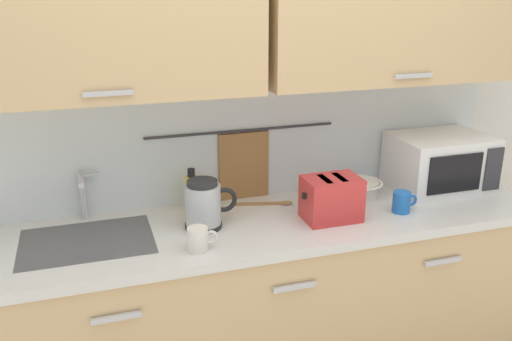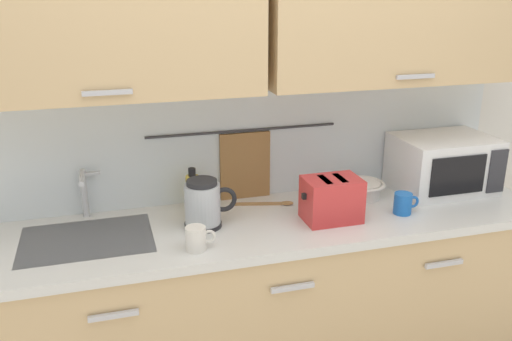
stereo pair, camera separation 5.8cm
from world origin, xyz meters
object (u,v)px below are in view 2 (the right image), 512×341
Objects in this scene: mixing_bowl at (362,188)px; mug_by_kettle at (403,203)px; electric_kettle at (204,204)px; toaster at (332,199)px; microwave at (443,164)px; dish_soap_bottle at (193,191)px; mug_near_sink at (197,238)px; wooden_spoon at (271,203)px.

mug_by_kettle is (0.09, -0.23, 0.00)m from mixing_bowl.
electric_kettle is 0.80m from mixing_bowl.
toaster is (-0.25, -0.20, 0.05)m from mixing_bowl.
dish_soap_bottle is (-1.22, 0.10, -0.05)m from microwave.
mug_near_sink is at bearing -166.71° from microwave.
toaster is (0.61, 0.12, 0.05)m from mug_near_sink.
dish_soap_bottle reaches higher than mug_near_sink.
electric_kettle is 0.55m from toaster.
electric_kettle reaches higher than mug_near_sink.
microwave is at bearing -3.05° from wooden_spoon.
electric_kettle is 0.22m from mug_near_sink.
mug_near_sink is at bearing -169.17° from toaster.
wooden_spoon is (-0.45, 0.03, -0.04)m from mixing_bowl.
mug_by_kettle is at bearing -68.90° from mixing_bowl.
mug_near_sink is (-1.28, -0.30, -0.09)m from microwave.
toaster is (0.55, -0.28, 0.01)m from dish_soap_bottle.
toaster is at bearing -141.16° from mixing_bowl.
microwave reaches higher than electric_kettle.
electric_kettle reaches higher than mixing_bowl.
mug_near_sink is 0.54m from wooden_spoon.
mixing_bowl is (-0.42, 0.01, -0.09)m from microwave.
electric_kettle is 0.89× the size of toaster.
mug_near_sink and mug_by_kettle have the same top height.
microwave reaches higher than dish_soap_bottle.
dish_soap_bottle is 0.72× the size of wooden_spoon.
dish_soap_bottle is 0.94m from mug_by_kettle.
dish_soap_bottle is 0.92× the size of mixing_bowl.
dish_soap_bottle reaches higher than mug_by_kettle.
dish_soap_bottle is 0.81m from mixing_bowl.
mixing_bowl is at bearing -5.91° from dish_soap_bottle.
electric_kettle reaches higher than dish_soap_bottle.
electric_kettle is at bearing 172.61° from mug_by_kettle.
wooden_spoon is (-0.20, 0.23, -0.09)m from toaster.
wooden_spoon is at bearing 176.95° from microwave.
dish_soap_bottle is at bearing 175.46° from microwave.
microwave is 2.35× the size of dish_soap_bottle.
wooden_spoon is (-0.53, 0.26, -0.04)m from mug_by_kettle.
electric_kettle is 0.83× the size of wooden_spoon.
mixing_bowl is at bearing 38.84° from toaster.
electric_kettle is 0.39m from wooden_spoon.
mug_by_kettle is at bearing -4.56° from toaster.
microwave is 1.68× the size of wooden_spoon.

